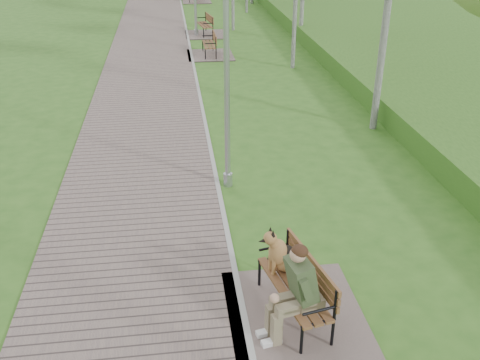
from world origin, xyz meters
name	(u,v)px	position (x,y,z in m)	size (l,w,h in m)	color
ground	(215,170)	(0.00, 0.00, 0.00)	(120.00, 120.00, 0.00)	#31601E
walkway	(153,13)	(-1.75, 21.50, 0.02)	(3.50, 67.00, 0.04)	#6F5D5A
kerb	(183,12)	(0.00, 21.50, 0.03)	(0.10, 67.00, 0.05)	#999993
embankment	(386,12)	(12.00, 20.00, 0.00)	(14.00, 70.00, 1.60)	#4D812B
bench_main	(291,291)	(0.69, -5.25, 0.51)	(2.06, 2.29, 1.80)	#6F5D5A
bench_second	(209,50)	(0.75, 11.02, 0.22)	(1.90, 2.11, 1.17)	#6F5D5A
bench_third	(205,30)	(0.86, 15.13, 0.23)	(1.96, 2.17, 1.20)	#6F5D5A
lamp_post_near	(227,80)	(0.24, -0.80, 2.45)	(0.20, 0.20, 5.24)	#9DA0A5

